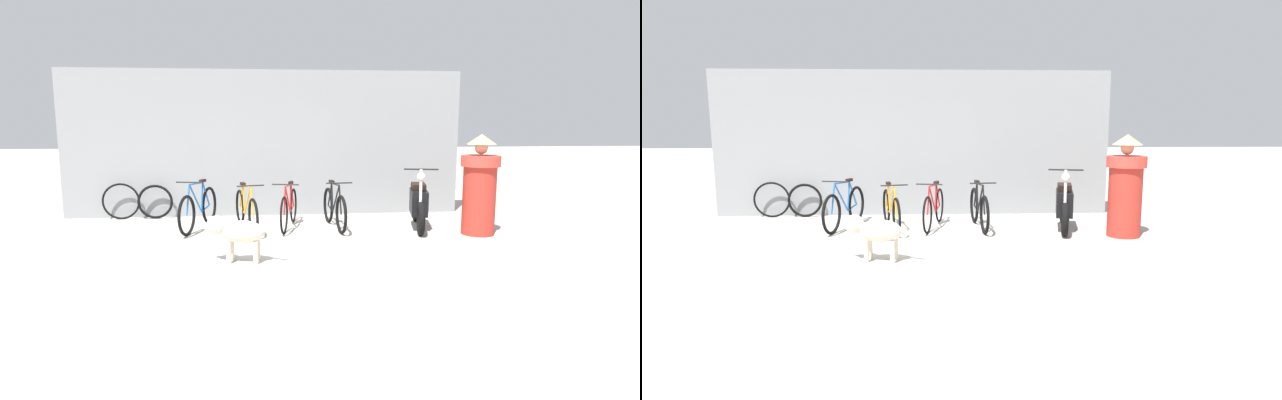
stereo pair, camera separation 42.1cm
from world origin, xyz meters
TOP-DOWN VIEW (x-y plane):
  - ground_plane at (0.00, 0.00)m, footprint 60.00×60.00m
  - shop_wall_back at (0.00, 3.44)m, footprint 7.95×0.20m
  - bicycle_0 at (-1.19, 2.12)m, footprint 0.54×1.72m
  - bicycle_1 at (-0.35, 1.96)m, footprint 0.56×1.70m
  - bicycle_2 at (0.41, 2.08)m, footprint 0.49×1.64m
  - bicycle_3 at (1.22, 1.98)m, footprint 0.46×1.65m
  - motorcycle at (2.71, 1.82)m, footprint 0.61×1.76m
  - stray_dog at (-0.38, -0.09)m, footprint 1.08×0.42m
  - person_in_robes at (3.57, 1.24)m, footprint 0.73×0.73m
  - spare_tire_left at (-2.17, 3.19)m, footprint 0.68×0.09m
  - spare_tire_right at (-2.82, 3.18)m, footprint 0.71×0.08m

SIDE VIEW (x-z plane):
  - ground_plane at x=0.00m, z-range 0.00..0.00m
  - spare_tire_left at x=-2.17m, z-range 0.00..0.67m
  - bicycle_1 at x=-0.35m, z-range -0.07..0.77m
  - bicycle_2 at x=0.41m, z-range -0.07..0.77m
  - bicycle_3 at x=1.22m, z-range -0.08..0.79m
  - spare_tire_right at x=-2.82m, z-range 0.00..0.71m
  - bicycle_0 at x=-1.19m, z-range -0.08..0.81m
  - stray_dog at x=-0.38m, z-range 0.10..0.74m
  - motorcycle at x=2.71m, z-range -0.12..0.98m
  - person_in_robes at x=3.57m, z-range -0.01..1.68m
  - shop_wall_back at x=0.00m, z-range 0.00..2.91m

